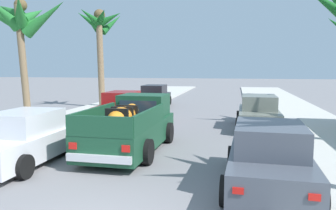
{
  "coord_description": "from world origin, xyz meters",
  "views": [
    {
      "loc": [
        2.49,
        -4.84,
        2.83
      ],
      "look_at": [
        -0.39,
        9.2,
        1.2
      ],
      "focal_mm": 35.59,
      "sensor_mm": 36.0,
      "label": 1
    }
  ],
  "objects_px": {
    "pickup_truck": "(132,126)",
    "palm_tree_right_fore": "(22,20)",
    "car_left_mid": "(154,96)",
    "palm_tree_left_back": "(100,28)",
    "car_left_far": "(269,158)",
    "car_left_near": "(24,139)",
    "car_right_mid": "(122,107)",
    "car_right_near": "(259,113)"
  },
  "relations": [
    {
      "from": "car_right_mid",
      "to": "car_left_far",
      "type": "height_order",
      "value": "same"
    },
    {
      "from": "car_left_near",
      "to": "car_left_far",
      "type": "xyz_separation_m",
      "value": [
        6.91,
        -0.73,
        0.0
      ]
    },
    {
      "from": "car_right_mid",
      "to": "car_left_far",
      "type": "distance_m",
      "value": 11.15
    },
    {
      "from": "palm_tree_right_fore",
      "to": "car_right_near",
      "type": "bearing_deg",
      "value": 15.64
    },
    {
      "from": "car_right_near",
      "to": "car_left_mid",
      "type": "xyz_separation_m",
      "value": [
        -6.89,
        7.67,
        0.0
      ]
    },
    {
      "from": "car_right_near",
      "to": "palm_tree_right_fore",
      "type": "height_order",
      "value": "palm_tree_right_fore"
    },
    {
      "from": "car_left_near",
      "to": "palm_tree_right_fore",
      "type": "xyz_separation_m",
      "value": [
        -2.9,
        4.34,
        4.13
      ]
    },
    {
      "from": "car_right_near",
      "to": "palm_tree_right_fore",
      "type": "xyz_separation_m",
      "value": [
        -10.07,
        -2.82,
        4.13
      ]
    },
    {
      "from": "pickup_truck",
      "to": "car_left_mid",
      "type": "height_order",
      "value": "pickup_truck"
    },
    {
      "from": "palm_tree_left_back",
      "to": "car_right_near",
      "type": "bearing_deg",
      "value": -30.94
    },
    {
      "from": "car_left_mid",
      "to": "car_right_mid",
      "type": "height_order",
      "value": "same"
    },
    {
      "from": "car_left_far",
      "to": "car_left_near",
      "type": "bearing_deg",
      "value": 173.99
    },
    {
      "from": "car_left_far",
      "to": "palm_tree_left_back",
      "type": "relative_size",
      "value": 0.63
    },
    {
      "from": "car_left_mid",
      "to": "palm_tree_left_back",
      "type": "xyz_separation_m",
      "value": [
        -3.5,
        -1.44,
        4.79
      ]
    },
    {
      "from": "car_left_near",
      "to": "car_left_far",
      "type": "distance_m",
      "value": 6.95
    },
    {
      "from": "palm_tree_right_fore",
      "to": "palm_tree_left_back",
      "type": "xyz_separation_m",
      "value": [
        -0.32,
        9.05,
        0.66
      ]
    },
    {
      "from": "pickup_truck",
      "to": "car_right_mid",
      "type": "distance_m",
      "value": 6.52
    },
    {
      "from": "car_right_mid",
      "to": "car_left_far",
      "type": "xyz_separation_m",
      "value": [
        6.76,
        -8.88,
        0.0
      ]
    },
    {
      "from": "palm_tree_right_fore",
      "to": "car_left_far",
      "type": "bearing_deg",
      "value": -27.31
    },
    {
      "from": "car_right_near",
      "to": "palm_tree_left_back",
      "type": "relative_size",
      "value": 0.63
    },
    {
      "from": "pickup_truck",
      "to": "car_left_far",
      "type": "bearing_deg",
      "value": -33.89
    },
    {
      "from": "car_left_mid",
      "to": "palm_tree_left_back",
      "type": "height_order",
      "value": "palm_tree_left_back"
    },
    {
      "from": "car_left_near",
      "to": "car_right_mid",
      "type": "xyz_separation_m",
      "value": [
        0.16,
        8.15,
        0.0
      ]
    },
    {
      "from": "palm_tree_left_back",
      "to": "car_left_mid",
      "type": "bearing_deg",
      "value": 22.35
    },
    {
      "from": "car_left_far",
      "to": "pickup_truck",
      "type": "bearing_deg",
      "value": 146.11
    },
    {
      "from": "pickup_truck",
      "to": "palm_tree_right_fore",
      "type": "height_order",
      "value": "palm_tree_right_fore"
    },
    {
      "from": "pickup_truck",
      "to": "car_left_far",
      "type": "height_order",
      "value": "pickup_truck"
    },
    {
      "from": "car_left_near",
      "to": "car_left_mid",
      "type": "distance_m",
      "value": 14.83
    },
    {
      "from": "palm_tree_right_fore",
      "to": "palm_tree_left_back",
      "type": "height_order",
      "value": "palm_tree_left_back"
    },
    {
      "from": "car_left_mid",
      "to": "car_left_far",
      "type": "bearing_deg",
      "value": -66.92
    },
    {
      "from": "pickup_truck",
      "to": "car_left_mid",
      "type": "bearing_deg",
      "value": 100.62
    },
    {
      "from": "car_left_mid",
      "to": "car_right_mid",
      "type": "bearing_deg",
      "value": -91.08
    },
    {
      "from": "pickup_truck",
      "to": "car_left_near",
      "type": "bearing_deg",
      "value": -141.43
    },
    {
      "from": "pickup_truck",
      "to": "car_right_near",
      "type": "xyz_separation_m",
      "value": [
        4.51,
        5.03,
        -0.1
      ]
    },
    {
      "from": "car_left_near",
      "to": "palm_tree_left_back",
      "type": "relative_size",
      "value": 0.63
    },
    {
      "from": "car_right_near",
      "to": "car_right_mid",
      "type": "relative_size",
      "value": 1.0
    },
    {
      "from": "car_right_near",
      "to": "car_left_far",
      "type": "height_order",
      "value": "same"
    },
    {
      "from": "pickup_truck",
      "to": "car_left_far",
      "type": "relative_size",
      "value": 1.21
    },
    {
      "from": "palm_tree_left_back",
      "to": "car_left_near",
      "type": "bearing_deg",
      "value": -76.48
    },
    {
      "from": "car_left_far",
      "to": "palm_tree_right_fore",
      "type": "height_order",
      "value": "palm_tree_right_fore"
    },
    {
      "from": "car_right_mid",
      "to": "palm_tree_right_fore",
      "type": "distance_m",
      "value": 6.4
    },
    {
      "from": "car_left_near",
      "to": "car_left_far",
      "type": "height_order",
      "value": "same"
    }
  ]
}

